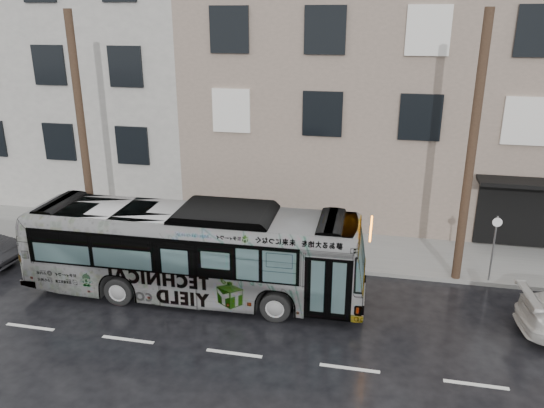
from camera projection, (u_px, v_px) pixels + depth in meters
The scene contains 8 objects.
ground at pixel (255, 308), 17.05m from camera, with size 120.00×120.00×0.00m, color black.
sidewalk at pixel (284, 246), 21.55m from camera, with size 90.00×3.60×0.15m, color gray.
building_taupe at pixel (415, 90), 25.97m from camera, with size 20.00×12.00×11.00m, color gray.
building_grey at pixel (14, 33), 31.06m from camera, with size 26.00×15.00×16.00m, color #B1AEA7.
utility_pole_front at pixel (471, 154), 17.28m from camera, with size 0.30×0.30×9.00m, color #402E20.
utility_pole_rear at pixel (82, 135), 20.04m from camera, with size 0.30×0.30×9.00m, color #402E20.
sign_post at pixel (493, 249), 18.15m from camera, with size 0.06×0.06×2.40m, color slate.
bus at pixel (194, 251), 17.45m from camera, with size 2.64×11.28×3.14m, color #B2B2B2.
Camera 1 is at (3.66, -14.54, 8.81)m, focal length 35.00 mm.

